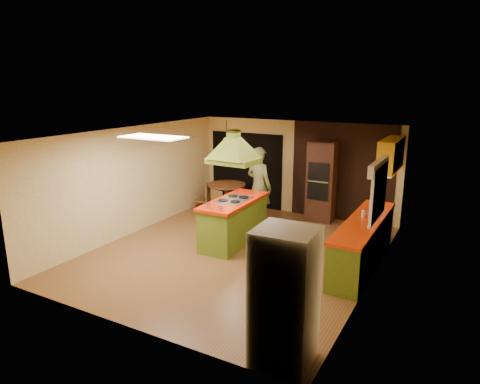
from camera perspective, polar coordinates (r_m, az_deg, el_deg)
The scene contains 21 objects.
ground at distance 9.09m, azimuth -0.39°, elevation -8.00°, with size 6.50×6.50×0.00m, color brown.
room_walls at distance 8.69m, azimuth -0.40°, elevation -0.36°, with size 5.50×6.50×6.50m.
ceiling_plane at distance 8.46m, azimuth -0.42°, elevation 7.86°, with size 6.50×6.50×0.00m, color silver.
brick_panel at distance 11.17m, azimuth 13.42°, elevation 2.56°, with size 2.64×0.03×2.50m, color #381E14.
nook_opening at distance 12.20m, azimuth 0.84°, elevation 2.98°, with size 2.20×0.03×2.10m, color black.
right_counter at distance 8.64m, azimuth 16.06°, elevation -6.50°, with size 0.62×3.05×0.92m.
upper_cabinets at distance 9.78m, azimuth 19.49°, elevation 4.67°, with size 0.34×1.40×0.70m, color yellow.
window_right at distance 8.04m, azimuth 18.08°, elevation 1.54°, with size 0.12×1.35×1.06m.
fluor_panel at distance 8.10m, azimuth -11.50°, elevation 7.18°, with size 1.20×0.60×0.03m, color white.
kitchen_island at distance 9.45m, azimuth -0.83°, elevation -3.89°, with size 0.83×1.99×1.00m.
range_hood at distance 9.06m, azimuth -0.87°, elevation 6.70°, with size 1.05×0.79×0.79m.
man at distance 10.48m, azimuth 2.54°, elevation 0.70°, with size 0.72×0.47×1.97m, color brown.
refrigerator at distance 5.46m, azimuth 5.94°, elevation -13.78°, with size 0.73×0.69×1.78m, color white.
wall_oven at distance 11.06m, azimuth 10.84°, elevation 1.41°, with size 0.71×0.63×2.05m.
dining_table at distance 11.75m, azimuth -1.76°, elevation -0.00°, with size 1.03×1.03×0.77m.
chair_left at distance 12.07m, azimuth -4.86°, elevation -0.44°, with size 0.42×0.42×0.77m, color brown, non-canonical shape.
chair_near at distance 11.13m, azimuth -2.34°, elevation -1.59°, with size 0.44×0.44×0.81m, color brown, non-canonical shape.
pendant_lamp at distance 11.49m, azimuth -1.81°, elevation 6.56°, with size 0.38×0.38×0.24m, color #FF9E3F.
canister_large at distance 9.55m, azimuth 17.57°, elevation -1.00°, with size 0.16×0.16×0.23m, color beige.
canister_medium at distance 9.29m, azimuth 17.20°, elevation -1.61°, with size 0.12×0.12×0.17m, color beige.
canister_small at distance 8.65m, azimuth 16.25°, elevation -2.79°, with size 0.11×0.11×0.15m, color #FFE5CD.
Camera 1 is at (4.10, -7.34, 3.46)m, focal length 32.00 mm.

